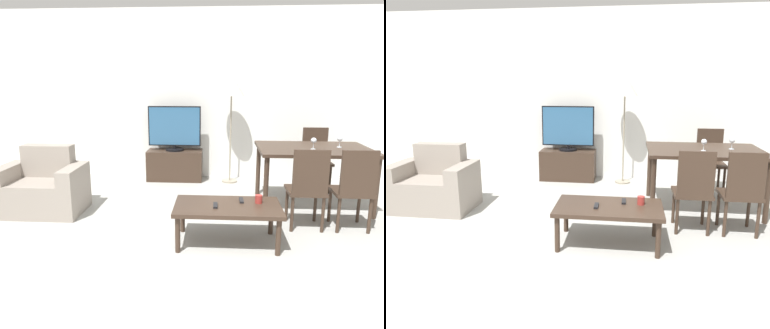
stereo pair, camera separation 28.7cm
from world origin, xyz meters
TOP-DOWN VIEW (x-y plane):
  - ground_plane at (0.00, 0.00)m, footprint 18.00×18.00m
  - wall_back at (0.00, 3.94)m, footprint 7.98×0.06m
  - armchair at (-1.61, 2.06)m, footprint 0.99×0.68m
  - tv_stand at (-0.16, 3.67)m, footprint 0.88×0.41m
  - tv at (-0.16, 3.67)m, footprint 0.84×0.29m
  - coffee_table at (0.63, 1.29)m, footprint 1.05×0.61m
  - dining_table at (1.74, 2.51)m, footprint 1.39×0.99m
  - dining_chair_near at (1.50, 1.70)m, footprint 0.40×0.40m
  - dining_chair_far at (1.98, 3.32)m, footprint 0.40×0.40m
  - dining_chair_near_right at (1.98, 1.70)m, footprint 0.40×0.40m
  - floor_lamp at (0.73, 3.59)m, footprint 0.40×0.40m
  - remote_primary at (0.78, 1.42)m, footprint 0.04×0.15m
  - remote_secondary at (0.51, 1.25)m, footprint 0.04×0.15m
  - cup_white_near at (0.94, 1.38)m, footprint 0.07×0.07m
  - wine_glass_left at (1.70, 2.38)m, footprint 0.07×0.07m
  - wine_glass_center at (2.06, 2.54)m, footprint 0.07×0.07m

SIDE VIEW (x-z plane):
  - ground_plane at x=0.00m, z-range 0.00..0.00m
  - tv_stand at x=-0.16m, z-range 0.00..0.48m
  - armchair at x=-1.61m, z-range -0.11..0.69m
  - coffee_table at x=0.63m, z-range 0.15..0.55m
  - remote_primary at x=0.78m, z-range 0.40..0.42m
  - remote_secondary at x=0.51m, z-range 0.40..0.42m
  - cup_white_near at x=0.94m, z-range 0.40..0.48m
  - dining_chair_near at x=1.50m, z-range 0.04..0.95m
  - dining_chair_far at x=1.98m, z-range 0.04..0.95m
  - dining_chair_near_right at x=1.98m, z-range 0.04..0.95m
  - dining_table at x=1.74m, z-range 0.30..1.07m
  - tv at x=-0.16m, z-range 0.49..1.20m
  - wine_glass_left at x=1.70m, z-range 0.80..0.94m
  - wine_glass_center at x=2.06m, z-range 0.80..0.94m
  - wall_back at x=0.00m, z-range 0.00..2.70m
  - floor_lamp at x=0.73m, z-range 0.63..2.29m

